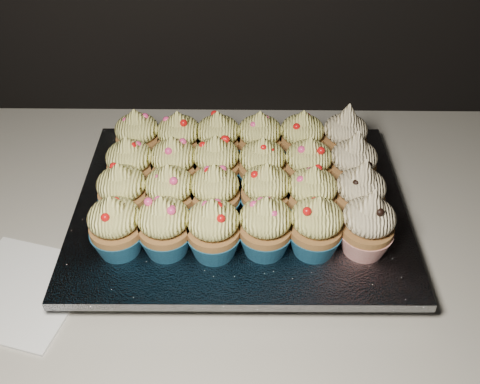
{
  "coord_description": "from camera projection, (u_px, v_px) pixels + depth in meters",
  "views": [
    {
      "loc": [
        0.01,
        1.21,
        1.41
      ],
      "look_at": [
        0.01,
        1.73,
        0.95
      ],
      "focal_mm": 40.0,
      "sensor_mm": 36.0,
      "label": 1
    }
  ],
  "objects": [
    {
      "name": "cupcake_2",
      "position": [
        213.0,
        229.0,
        0.61
      ],
      "size": [
        0.06,
        0.06,
        0.08
      ],
      "color": "#1B5A81",
      "rests_on": "foil_lining"
    },
    {
      "name": "cupcake_3",
      "position": [
        265.0,
        227.0,
        0.61
      ],
      "size": [
        0.06,
        0.06,
        0.08
      ],
      "color": "#1B5A81",
      "rests_on": "foil_lining"
    },
    {
      "name": "baking_tray",
      "position": [
        240.0,
        214.0,
        0.72
      ],
      "size": [
        0.4,
        0.3,
        0.02
      ],
      "primitive_type": "cube",
      "rotation": [
        0.0,
        0.0,
        0.01
      ],
      "color": "black",
      "rests_on": "worktop"
    },
    {
      "name": "cupcake_13",
      "position": [
        174.0,
        165.0,
        0.7
      ],
      "size": [
        0.06,
        0.06,
        0.08
      ],
      "color": "#1B5A81",
      "rests_on": "foil_lining"
    },
    {
      "name": "cupcake_5",
      "position": [
        368.0,
        225.0,
        0.61
      ],
      "size": [
        0.06,
        0.06,
        0.1
      ],
      "color": "#A82017",
      "rests_on": "foil_lining"
    },
    {
      "name": "cupcake_18",
      "position": [
        138.0,
        138.0,
        0.74
      ],
      "size": [
        0.06,
        0.06,
        0.08
      ],
      "color": "#1B5A81",
      "rests_on": "foil_lining"
    },
    {
      "name": "cupcake_0",
      "position": [
        116.0,
        227.0,
        0.61
      ],
      "size": [
        0.06,
        0.06,
        0.08
      ],
      "color": "#1B5A81",
      "rests_on": "foil_lining"
    },
    {
      "name": "cupcake_14",
      "position": [
        216.0,
        164.0,
        0.7
      ],
      "size": [
        0.06,
        0.06,
        0.08
      ],
      "color": "#1B5A81",
      "rests_on": "foil_lining"
    },
    {
      "name": "cupcake_21",
      "position": [
        259.0,
        140.0,
        0.74
      ],
      "size": [
        0.06,
        0.06,
        0.08
      ],
      "color": "#1B5A81",
      "rests_on": "foil_lining"
    },
    {
      "name": "cupcake_1",
      "position": [
        165.0,
        227.0,
        0.61
      ],
      "size": [
        0.06,
        0.06,
        0.08
      ],
      "color": "#1B5A81",
      "rests_on": "foil_lining"
    },
    {
      "name": "cupcake_16",
      "position": [
        308.0,
        166.0,
        0.7
      ],
      "size": [
        0.06,
        0.06,
        0.08
      ],
      "color": "#1B5A81",
      "rests_on": "foil_lining"
    },
    {
      "name": "cupcake_22",
      "position": [
        301.0,
        139.0,
        0.74
      ],
      "size": [
        0.06,
        0.06,
        0.08
      ],
      "color": "#1B5A81",
      "rests_on": "foil_lining"
    },
    {
      "name": "cupcake_12",
      "position": [
        130.0,
        166.0,
        0.7
      ],
      "size": [
        0.06,
        0.06,
        0.08
      ],
      "color": "#1B5A81",
      "rests_on": "foil_lining"
    },
    {
      "name": "cupcake_15",
      "position": [
        262.0,
        166.0,
        0.7
      ],
      "size": [
        0.06,
        0.06,
        0.08
      ],
      "color": "#1B5A81",
      "rests_on": "foil_lining"
    },
    {
      "name": "cupcake_6",
      "position": [
        123.0,
        193.0,
        0.66
      ],
      "size": [
        0.06,
        0.06,
        0.08
      ],
      "color": "#1B5A81",
      "rests_on": "foil_lining"
    },
    {
      "name": "cupcake_10",
      "position": [
        311.0,
        196.0,
        0.65
      ],
      "size": [
        0.06,
        0.06,
        0.08
      ],
      "color": "#1B5A81",
      "rests_on": "foil_lining"
    },
    {
      "name": "cupcake_8",
      "position": [
        215.0,
        194.0,
        0.66
      ],
      "size": [
        0.06,
        0.06,
        0.08
      ],
      "color": "#1B5A81",
      "rests_on": "foil_lining"
    },
    {
      "name": "cupcake_4",
      "position": [
        316.0,
        227.0,
        0.61
      ],
      "size": [
        0.06,
        0.06,
        0.08
      ],
      "color": "#1B5A81",
      "rests_on": "foil_lining"
    },
    {
      "name": "foil_lining",
      "position": [
        240.0,
        204.0,
        0.71
      ],
      "size": [
        0.43,
        0.34,
        0.01
      ],
      "primitive_type": "cube",
      "rotation": [
        0.0,
        0.0,
        0.01
      ],
      "color": "silver",
      "rests_on": "baking_tray"
    },
    {
      "name": "cupcake_23",
      "position": [
        345.0,
        137.0,
        0.74
      ],
      "size": [
        0.06,
        0.06,
        0.1
      ],
      "color": "#A82017",
      "rests_on": "foil_lining"
    },
    {
      "name": "cupcake_9",
      "position": [
        266.0,
        193.0,
        0.66
      ],
      "size": [
        0.06,
        0.06,
        0.08
      ],
      "color": "#1B5A81",
      "rests_on": "foil_lining"
    },
    {
      "name": "cupcake_17",
      "position": [
        353.0,
        165.0,
        0.7
      ],
      "size": [
        0.06,
        0.06,
        0.1
      ],
      "color": "#A82017",
      "rests_on": "foil_lining"
    },
    {
      "name": "cupcake_19",
      "position": [
        179.0,
        140.0,
        0.74
      ],
      "size": [
        0.06,
        0.06,
        0.08
      ],
      "color": "#1B5A81",
      "rests_on": "foil_lining"
    },
    {
      "name": "cupcake_7",
      "position": [
        171.0,
        194.0,
        0.66
      ],
      "size": [
        0.06,
        0.06,
        0.08
      ],
      "color": "#1B5A81",
      "rests_on": "foil_lining"
    },
    {
      "name": "cupcake_11",
      "position": [
        360.0,
        194.0,
        0.65
      ],
      "size": [
        0.06,
        0.06,
        0.1
      ],
      "color": "#A82017",
      "rests_on": "foil_lining"
    },
    {
      "name": "napkin",
      "position": [
        21.0,
        291.0,
        0.63
      ],
      "size": [
        0.17,
        0.17,
        0.0
      ],
      "primitive_type": "cube",
      "rotation": [
        0.0,
        0.0,
        -0.26
      ],
      "color": "white",
      "rests_on": "worktop"
    },
    {
      "name": "cupcake_20",
      "position": [
        218.0,
        140.0,
        0.74
      ],
      "size": [
        0.06,
        0.06,
        0.08
      ],
      "color": "#1B5A81",
      "rests_on": "foil_lining"
    },
    {
      "name": "worktop",
      "position": [
        234.0,
        244.0,
        0.72
      ],
      "size": [
        2.44,
        0.64,
        0.04
      ],
      "primitive_type": "cube",
      "color": "beige",
      "rests_on": "cabinet"
    }
  ]
}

